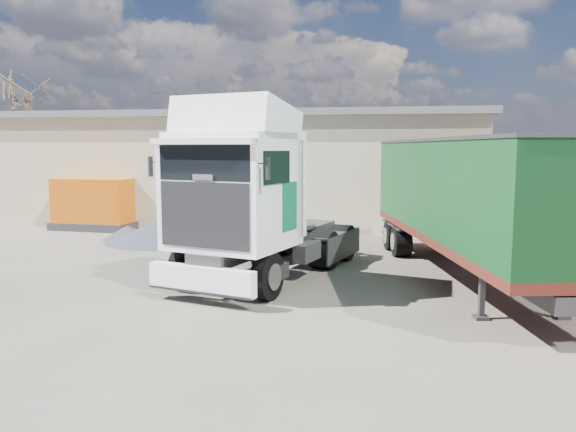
# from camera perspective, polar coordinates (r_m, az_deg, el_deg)

# --- Properties ---
(ground) EXTENTS (120.00, 120.00, 0.00)m
(ground) POSITION_cam_1_polar(r_m,az_deg,el_deg) (14.88, -8.89, -7.30)
(ground) COLOR black
(ground) RESTS_ON ground
(warehouse) EXTENTS (30.60, 12.60, 5.42)m
(warehouse) POSITION_cam_1_polar(r_m,az_deg,el_deg) (31.52, -10.38, 5.04)
(warehouse) COLOR #BCAB91
(warehouse) RESTS_ON ground
(bare_tree) EXTENTS (4.00, 4.00, 9.60)m
(bare_tree) POSITION_cam_1_polar(r_m,az_deg,el_deg) (40.76, -25.06, 12.32)
(bare_tree) COLOR #382B21
(bare_tree) RESTS_ON ground
(tractor_unit) EXTENTS (4.71, 7.67, 4.90)m
(tractor_unit) POSITION_cam_1_polar(r_m,az_deg,el_deg) (14.98, -3.76, 0.88)
(tractor_unit) COLOR black
(tractor_unit) RESTS_ON ground
(box_trailer) EXTENTS (4.65, 11.96, 3.89)m
(box_trailer) POSITION_cam_1_polar(r_m,az_deg,el_deg) (16.25, 17.49, 2.14)
(box_trailer) COLOR #2D2D30
(box_trailer) RESTS_ON ground
(panel_van) EXTENTS (2.91, 4.40, 1.67)m
(panel_van) POSITION_cam_1_polar(r_m,az_deg,el_deg) (24.63, -8.27, 0.39)
(panel_van) COLOR black
(panel_van) RESTS_ON ground
(orange_skip) EXTENTS (3.83, 2.58, 2.28)m
(orange_skip) POSITION_cam_1_polar(r_m,az_deg,el_deg) (26.76, -18.79, 0.89)
(orange_skip) COLOR #2D2D30
(orange_skip) RESTS_ON ground
(gravel_heap) EXTENTS (5.32, 4.64, 0.92)m
(gravel_heap) POSITION_cam_1_polar(r_m,az_deg,el_deg) (22.16, -12.89, -1.58)
(gravel_heap) COLOR black
(gravel_heap) RESTS_ON ground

